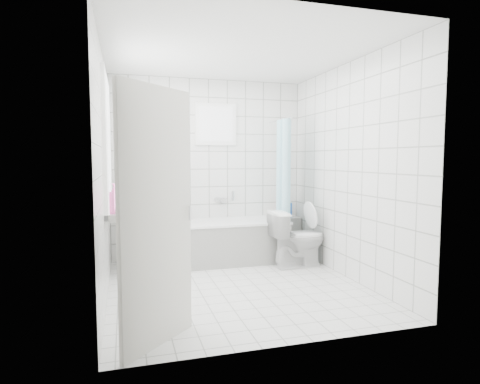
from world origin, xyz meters
name	(u,v)px	position (x,y,z in m)	size (l,w,h in m)	color
ground	(237,287)	(0.00, 0.00, 0.00)	(3.00, 3.00, 0.00)	white
ceiling	(236,53)	(0.00, 0.00, 2.60)	(3.00, 3.00, 0.00)	white
wall_back	(209,169)	(0.00, 1.50, 1.30)	(2.80, 0.02, 2.60)	white
wall_front	(290,179)	(0.00, -1.50, 1.30)	(2.80, 0.02, 2.60)	white
wall_left	(104,174)	(-1.40, 0.00, 1.30)	(0.02, 3.00, 2.60)	white
wall_right	(348,171)	(1.40, 0.00, 1.30)	(0.02, 3.00, 2.60)	white
window_left	(109,145)	(-1.35, 0.30, 1.60)	(0.01, 0.90, 1.40)	white
window_back	(216,124)	(0.10, 1.46, 1.95)	(0.50, 0.01, 0.50)	white
window_sill	(115,213)	(-1.31, 0.30, 0.86)	(0.18, 1.02, 0.08)	white
door	(157,218)	(-0.97, -1.20, 1.00)	(0.04, 0.80, 2.00)	silver
bathtub	(220,242)	(0.07, 1.12, 0.29)	(1.89, 0.77, 0.58)	white
partition_wall	(145,212)	(-0.94, 1.07, 0.75)	(0.15, 0.85, 1.50)	white
tiled_ledge	(286,235)	(1.19, 1.38, 0.28)	(0.40, 0.24, 0.55)	white
toilet	(298,238)	(1.03, 0.61, 0.38)	(0.43, 0.75, 0.76)	white
curtain_rod	(280,120)	(0.95, 1.10, 2.00)	(0.02, 0.02, 0.80)	silver
shower_curtain	(283,184)	(0.95, 0.97, 1.10)	(0.14, 0.48, 1.78)	#42ABC4
tub_faucet	(221,199)	(0.17, 1.46, 0.85)	(0.18, 0.06, 0.06)	silver
sill_bottles	(115,199)	(-1.30, 0.19, 1.02)	(0.18, 0.81, 0.31)	#AE578D
ledge_bottles	(287,210)	(1.18, 1.37, 0.66)	(0.18, 0.16, 0.24)	#178A17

